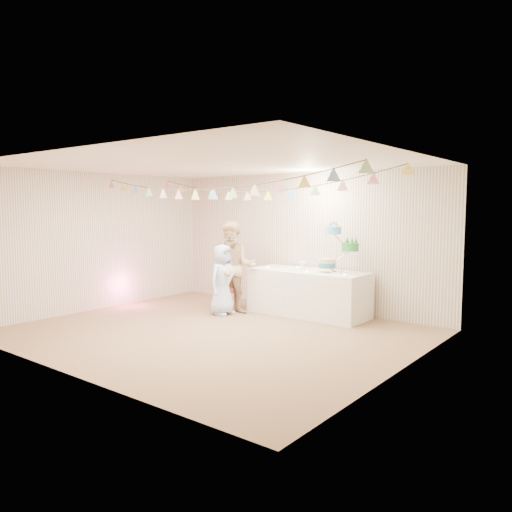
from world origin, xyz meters
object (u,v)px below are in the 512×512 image
Objects in this scene: table at (308,293)px; person_adult_b at (234,268)px; cake_stand at (337,252)px; person_child at (223,280)px; person_adult_a at (232,267)px.

table is 1.28× the size of person_adult_b.
cake_stand reaches higher than person_child.
person_child reaches higher than table.
person_adult_a reaches higher than cake_stand.
person_adult_b is 0.30m from person_child.
person_adult_a is 0.36m from person_adult_b.
person_adult_a reaches higher than table.
table is 1.56m from person_child.
person_adult_b reaches higher than person_child.
cake_stand is 2.10m from person_child.
person_child is at bearing -157.56° from person_adult_b.
table is 2.61× the size of cake_stand.
cake_stand is at bearing -15.17° from person_adult_b.
person_adult_a is (-1.40, -0.48, 0.42)m from table.
cake_stand reaches higher than table.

